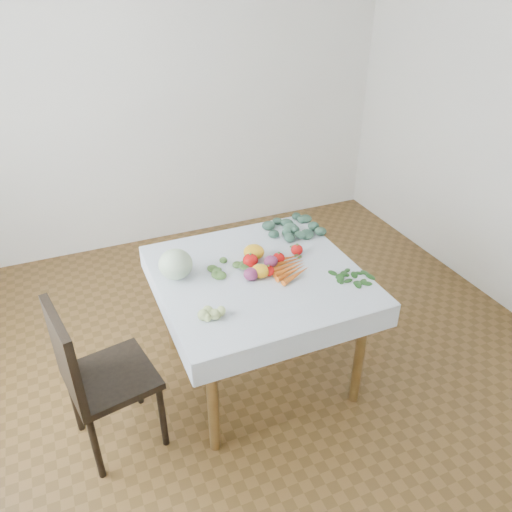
{
  "coord_description": "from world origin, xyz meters",
  "views": [
    {
      "loc": [
        -0.94,
        -2.17,
        2.31
      ],
      "look_at": [
        0.02,
        0.08,
        0.82
      ],
      "focal_mm": 35.0,
      "sensor_mm": 36.0,
      "label": 1
    }
  ],
  "objects": [
    {
      "name": "ground",
      "position": [
        0.0,
        0.0,
        0.0
      ],
      "size": [
        4.0,
        4.0,
        0.0
      ],
      "primitive_type": "plane",
      "color": "brown"
    },
    {
      "name": "back_wall",
      "position": [
        0.0,
        2.0,
        1.35
      ],
      "size": [
        4.0,
        0.04,
        2.7
      ],
      "primitive_type": "cube",
      "color": "white",
      "rests_on": "ground"
    },
    {
      "name": "table",
      "position": [
        0.0,
        0.0,
        0.65
      ],
      "size": [
        1.0,
        1.0,
        0.75
      ],
      "color": "brown",
      "rests_on": "ground"
    },
    {
      "name": "tablecloth",
      "position": [
        0.0,
        0.0,
        0.75
      ],
      "size": [
        1.12,
        1.12,
        0.01
      ],
      "primitive_type": "cube",
      "color": "white",
      "rests_on": "table"
    },
    {
      "name": "chair",
      "position": [
        -0.98,
        -0.19,
        0.53
      ],
      "size": [
        0.49,
        0.49,
        0.92
      ],
      "color": "black",
      "rests_on": "ground"
    },
    {
      "name": "cabbage",
      "position": [
        -0.44,
        0.14,
        0.84
      ],
      "size": [
        0.21,
        0.21,
        0.17
      ],
      "primitive_type": "ellipsoid",
      "rotation": [
        0.0,
        0.0,
        -0.11
      ],
      "color": "beige",
      "rests_on": "tablecloth"
    },
    {
      "name": "tomato_a",
      "position": [
        0.04,
        -0.04,
        0.79
      ],
      "size": [
        0.08,
        0.08,
        0.06
      ],
      "primitive_type": "ellipsoid",
      "rotation": [
        0.0,
        0.0,
        -0.23
      ],
      "color": "#BB0D0C",
      "rests_on": "tablecloth"
    },
    {
      "name": "tomato_b",
      "position": [
        -0.01,
        0.09,
        0.79
      ],
      "size": [
        0.11,
        0.11,
        0.08
      ],
      "primitive_type": "ellipsoid",
      "rotation": [
        0.0,
        0.0,
        -0.25
      ],
      "color": "#BB0D0C",
      "rests_on": "tablecloth"
    },
    {
      "name": "tomato_c",
      "position": [
        0.15,
        0.06,
        0.79
      ],
      "size": [
        0.08,
        0.08,
        0.06
      ],
      "primitive_type": "ellipsoid",
      "rotation": [
        0.0,
        0.0,
        -0.08
      ],
      "color": "#BB0D0C",
      "rests_on": "tablecloth"
    },
    {
      "name": "tomato_d",
      "position": [
        0.29,
        0.1,
        0.79
      ],
      "size": [
        0.08,
        0.08,
        0.06
      ],
      "primitive_type": "ellipsoid",
      "rotation": [
        0.0,
        0.0,
        -0.06
      ],
      "color": "#BB0D0C",
      "rests_on": "tablecloth"
    },
    {
      "name": "heirloom_back",
      "position": [
        0.04,
        0.16,
        0.8
      ],
      "size": [
        0.15,
        0.15,
        0.09
      ],
      "primitive_type": "ellipsoid",
      "rotation": [
        0.0,
        0.0,
        -0.3
      ],
      "color": "yellow",
      "rests_on": "tablecloth"
    },
    {
      "name": "heirloom_front",
      "position": [
        -0.0,
        -0.04,
        0.79
      ],
      "size": [
        0.11,
        0.11,
        0.07
      ],
      "primitive_type": "ellipsoid",
      "rotation": [
        0.0,
        0.0,
        0.05
      ],
      "color": "yellow",
      "rests_on": "tablecloth"
    },
    {
      "name": "onion_a",
      "position": [
        -0.06,
        -0.04,
        0.79
      ],
      "size": [
        0.1,
        0.1,
        0.07
      ],
      "primitive_type": "ellipsoid",
      "rotation": [
        0.0,
        0.0,
        0.17
      ],
      "color": "#50173B",
      "rests_on": "tablecloth"
    },
    {
      "name": "onion_b",
      "position": [
        0.09,
        0.03,
        0.79
      ],
      "size": [
        0.11,
        0.11,
        0.07
      ],
      "primitive_type": "ellipsoid",
      "rotation": [
        0.0,
        0.0,
        -0.38
      ],
      "color": "#50173B",
      "rests_on": "tablecloth"
    },
    {
      "name": "tomatillo_cluster",
      "position": [
        -0.4,
        -0.27,
        0.78
      ],
      "size": [
        0.13,
        0.11,
        0.05
      ],
      "color": "#A8C16F",
      "rests_on": "tablecloth"
    },
    {
      "name": "carrot_bunch",
      "position": [
        0.17,
        -0.03,
        0.77
      ],
      "size": [
        0.23,
        0.26,
        0.03
      ],
      "color": "orange",
      "rests_on": "tablecloth"
    },
    {
      "name": "kale_bunch",
      "position": [
        0.39,
        0.38,
        0.78
      ],
      "size": [
        0.35,
        0.31,
        0.05
      ],
      "color": "#3A5F49",
      "rests_on": "tablecloth"
    },
    {
      "name": "basil_bunch",
      "position": [
        0.47,
        -0.25,
        0.76
      ],
      "size": [
        0.22,
        0.19,
        0.01
      ],
      "color": "#214A17",
      "rests_on": "tablecloth"
    },
    {
      "name": "dill_bunch",
      "position": [
        -0.14,
        0.13,
        0.77
      ],
      "size": [
        0.24,
        0.18,
        0.02
      ],
      "color": "#5A823B",
      "rests_on": "tablecloth"
    }
  ]
}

